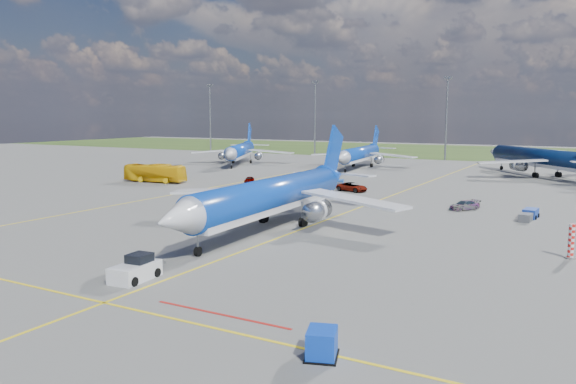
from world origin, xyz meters
The scene contains 17 objects.
ground centered at (0.00, 0.00, 0.00)m, with size 400.00×400.00×0.00m, color #535350.
grass_strip centered at (0.00, 150.00, 0.00)m, with size 400.00×80.00×0.01m, color #2D4719.
taxiway_lines centered at (0.17, 27.70, 0.01)m, with size 60.25×160.00×0.02m.
floodlight_masts centered at (10.00, 110.00, 12.56)m, with size 202.20×0.50×22.70m.
warning_post centered at (26.00, 8.00, 1.50)m, with size 0.50×0.50×3.00m, color red.
bg_jet_nw centered at (-51.94, 72.14, 0.00)m, with size 28.40×37.27×9.76m, color #0C3DAF, non-canonical shape.
bg_jet_nnw centered at (-21.84, 77.60, 0.00)m, with size 27.30×35.83×9.39m, color #0C3DAF, non-canonical shape.
bg_jet_n centered at (16.65, 78.57, 0.00)m, with size 31.06×40.76×10.68m, color #07173B, non-canonical shape.
main_airliner centered at (-2.96, 6.25, 0.00)m, with size 30.88×40.53×10.62m, color #0C3DAF, non-canonical shape.
pushback_tug centered at (-2.01, -15.03, 0.76)m, with size 2.41×5.62×1.88m.
uld_container centered at (16.10, -20.45, 0.73)m, with size 1.46×1.82×1.46m, color #0D3ABA.
apron_bus centered at (-43.81, 32.40, 1.68)m, with size 2.82×12.06×3.36m, color yellow.
service_car_a centered at (-28.31, 40.31, 0.56)m, with size 1.33×3.31×1.13m, color #999999.
service_car_b centered at (-7.18, 38.45, 0.72)m, with size 2.39×5.18×1.44m, color #999999.
service_car_c centered at (12.57, 29.09, 0.62)m, with size 1.72×4.24×1.23m, color #999999.
baggage_tug_w centered at (20.68, 26.04, 0.53)m, with size 1.75×5.13×1.13m.
baggage_tug_c centered at (-11.67, 43.40, 0.49)m, with size 2.67×4.78×1.04m.
Camera 1 is at (27.94, -44.95, 12.20)m, focal length 35.00 mm.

